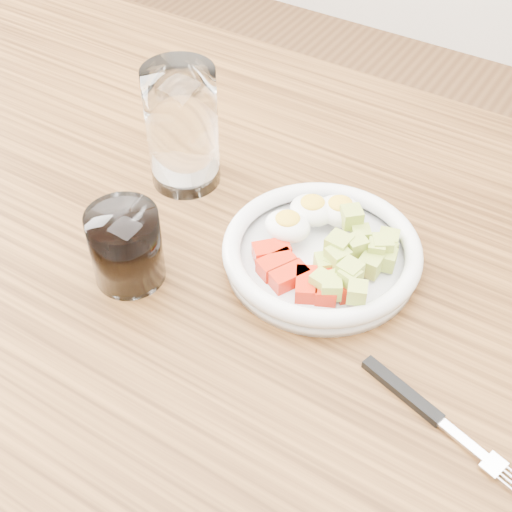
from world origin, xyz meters
The scene contains 5 objects.
dining_table centered at (0.00, 0.00, 0.67)m, with size 1.50×0.90×0.77m.
bowl centered at (0.04, 0.06, 0.79)m, with size 0.22×0.22×0.05m.
fork centered at (0.21, -0.05, 0.77)m, with size 0.18×0.07×0.01m.
water_glass centered at (-0.17, 0.11, 0.85)m, with size 0.08×0.08×0.15m, color white.
coffee_glass centered at (-0.12, -0.06, 0.81)m, with size 0.08×0.08×0.09m.
Camera 1 is at (0.27, -0.44, 1.33)m, focal length 50.00 mm.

